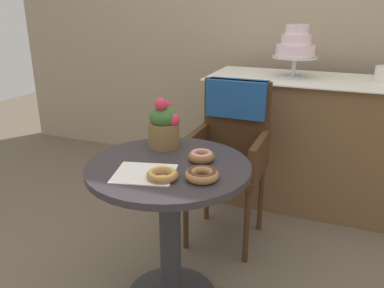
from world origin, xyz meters
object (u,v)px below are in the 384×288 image
Objects in this scene: donut_mid at (202,174)px; flower_vase at (164,125)px; tiered_cake_stand at (296,46)px; wicker_chair at (232,136)px; donut_side at (162,174)px; cafe_table at (169,207)px; donut_front at (201,156)px.

flower_vase reaches higher than donut_mid.
donut_mid is at bearing -95.72° from tiered_cake_stand.
wicker_chair reaches higher than donut_side.
flower_vase is at bearing -110.55° from wicker_chair.
cafe_table is 0.28m from donut_side.
flower_vase is at bearing 155.74° from donut_front.
donut_mid is (0.11, -0.79, 0.10)m from wicker_chair.
donut_front reaches higher than cafe_table.
donut_side is (-0.04, -0.85, 0.10)m from wicker_chair.
flower_vase is at bearing 114.38° from donut_side.
cafe_table is 5.31× the size of donut_mid.
cafe_table is at bearing 105.77° from donut_side.
wicker_chair is 0.80m from tiered_cake_stand.
donut_mid is (0.07, -0.18, -0.00)m from donut_front.
flower_vase is at bearing 120.08° from cafe_table.
wicker_chair is at bearing 83.30° from cafe_table.
donut_front is 1.28m from tiered_cake_stand.
cafe_table is 6.18× the size of donut_front.
donut_front is at bearing 37.82° from cafe_table.
cafe_table is at bearing -142.18° from donut_front.
wicker_chair is (0.08, 0.70, 0.13)m from cafe_table.
donut_front is 0.25m from donut_side.
wicker_chair is 7.04× the size of donut_mid.
tiered_cake_stand reaches higher than cafe_table.
flower_vase is at bearing -111.76° from tiered_cake_stand.
cafe_table is 0.75× the size of wicker_chair.
tiered_cake_stand is at bearing 68.39° from wicker_chair.
donut_mid is 1.44m from tiered_cake_stand.
tiered_cake_stand is (0.29, 1.44, 0.36)m from donut_side.
donut_mid reaches higher than cafe_table.
wicker_chair is 7.45× the size of donut_side.
donut_side is at bearing -65.62° from flower_vase.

